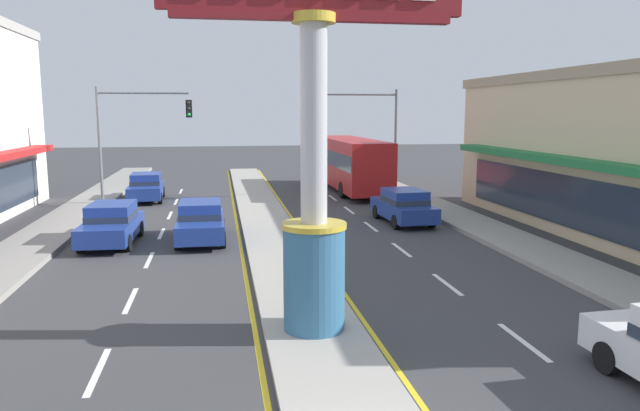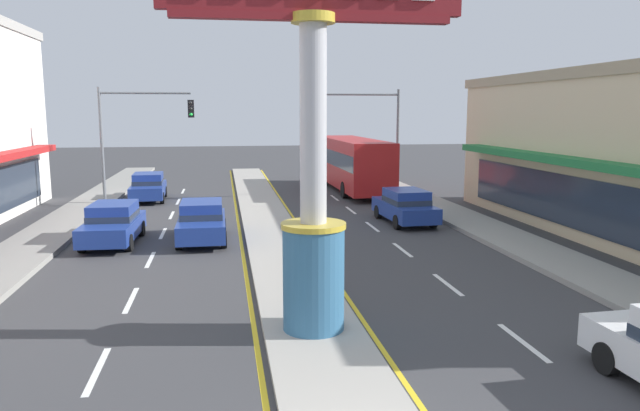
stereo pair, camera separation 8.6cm
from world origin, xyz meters
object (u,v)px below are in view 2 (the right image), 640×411
Objects in this scene: traffic_light_left_side at (136,125)px; traffic_light_right_side at (368,124)px; bus_near_right_lane at (352,161)px; district_sign at (313,161)px; sedan_near_left_lane at (202,221)px; sedan_far_right_lane at (113,223)px; sedan_far_left_oncoming at (405,206)px; sedan_mid_left_lane at (148,187)px.

traffic_light_left_side is 12.74m from traffic_light_right_side.
traffic_light_left_side is at bearing -163.27° from bus_near_right_lane.
sedan_near_left_lane is at bearing 105.02° from district_sign.
sedan_far_right_lane is (-12.43, -10.30, -3.46)m from traffic_light_right_side.
traffic_light_left_side reaches higher than bus_near_right_lane.
traffic_light_right_side is at bearing 3.96° from traffic_light_left_side.
district_sign is at bearing -115.75° from sedan_far_left_oncoming.
traffic_light_left_side is 1.44× the size of sedan_near_left_lane.
sedan_mid_left_lane is (-6.07, 21.51, -3.12)m from district_sign.
sedan_mid_left_lane is 1.00× the size of sedan_far_left_oncoming.
traffic_light_right_side is 0.55× the size of bus_near_right_lane.
bus_near_right_lane is at bearing 95.71° from traffic_light_right_side.
traffic_light_left_side is 3.86m from sedan_mid_left_lane.
sedan_far_left_oncoming is (12.15, -8.91, 0.00)m from sedan_mid_left_lane.
sedan_far_right_lane is at bearing -132.70° from bus_near_right_lane.
district_sign is 1.90× the size of sedan_far_right_lane.
bus_near_right_lane is 15.95m from sedan_near_left_lane.
district_sign is 20.82m from traffic_light_left_side.
sedan_far_left_oncoming is (12.14, 2.20, 0.00)m from sedan_far_right_lane.
sedan_near_left_lane is 0.98× the size of sedan_far_left_oncoming.
sedan_near_left_lane is 0.99× the size of sedan_mid_left_lane.
sedan_mid_left_lane is (-3.30, 11.17, 0.00)m from sedan_near_left_lane.
traffic_light_right_side is (12.71, 0.88, 0.00)m from traffic_light_left_side.
bus_near_right_lane is 2.58× the size of sedan_mid_left_lane.
bus_near_right_lane is 11.02m from sedan_far_left_oncoming.
sedan_far_right_lane and sedan_far_left_oncoming have the same top height.
sedan_mid_left_lane is (-0.00, 11.11, 0.00)m from sedan_far_right_lane.
sedan_near_left_lane and sedan_far_left_oncoming have the same top height.
traffic_light_left_side is 13.19m from bus_near_right_lane.
bus_near_right_lane is 12.36m from sedan_mid_left_lane.
sedan_far_left_oncoming is (12.43, -7.23, -3.46)m from traffic_light_left_side.
district_sign is 0.74× the size of bus_near_right_lane.
traffic_light_left_side reaches higher than sedan_far_left_oncoming.
sedan_near_left_lane is (-2.77, 10.34, -3.12)m from district_sign.
sedan_far_right_lane is 1.00× the size of sedan_mid_left_lane.
traffic_light_left_side is at bearing -99.53° from sedan_mid_left_lane.
traffic_light_right_side is at bearing 72.93° from district_sign.
sedan_far_right_lane is at bearing -88.25° from traffic_light_left_side.
traffic_light_right_side is 12.93m from sedan_mid_left_lane.
traffic_light_right_side is 1.42× the size of sedan_far_right_lane.
bus_near_right_lane is at bearing 90.02° from sedan_far_left_oncoming.
district_sign is 1.90× the size of sedan_mid_left_lane.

